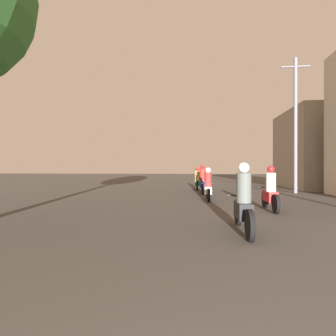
{
  "coord_description": "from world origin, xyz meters",
  "views": [
    {
      "loc": [
        -0.86,
        0.24,
        1.47
      ],
      "look_at": [
        -2.73,
        18.14,
        1.43
      ],
      "focal_mm": 28.0,
      "sensor_mm": 36.0,
      "label": 1
    }
  ],
  "objects_px": {
    "motorcycle_black": "(243,205)",
    "motorcycle_blue": "(203,182)",
    "utility_pole_far": "(295,123)",
    "motorcycle_red": "(270,193)",
    "motorcycle_white": "(208,187)",
    "motorcycle_green": "(197,181)",
    "building_right_far": "(321,149)"
  },
  "relations": [
    {
      "from": "motorcycle_blue",
      "to": "motorcycle_green",
      "type": "bearing_deg",
      "value": 105.87
    },
    {
      "from": "motorcycle_black",
      "to": "motorcycle_blue",
      "type": "relative_size",
      "value": 1.09
    },
    {
      "from": "motorcycle_black",
      "to": "building_right_far",
      "type": "relative_size",
      "value": 0.34
    },
    {
      "from": "motorcycle_black",
      "to": "building_right_far",
      "type": "bearing_deg",
      "value": 58.2
    },
    {
      "from": "motorcycle_green",
      "to": "motorcycle_white",
      "type": "bearing_deg",
      "value": -84.04
    },
    {
      "from": "motorcycle_green",
      "to": "building_right_far",
      "type": "relative_size",
      "value": 0.3
    },
    {
      "from": "motorcycle_black",
      "to": "motorcycle_red",
      "type": "bearing_deg",
      "value": 63.28
    },
    {
      "from": "motorcycle_green",
      "to": "building_right_far",
      "type": "height_order",
      "value": "building_right_far"
    },
    {
      "from": "motorcycle_red",
      "to": "motorcycle_blue",
      "type": "bearing_deg",
      "value": 120.39
    },
    {
      "from": "motorcycle_white",
      "to": "utility_pole_far",
      "type": "xyz_separation_m",
      "value": [
        5.12,
        3.73,
        3.43
      ]
    },
    {
      "from": "building_right_far",
      "to": "utility_pole_far",
      "type": "height_order",
      "value": "utility_pole_far"
    },
    {
      "from": "motorcycle_blue",
      "to": "motorcycle_white",
      "type": "bearing_deg",
      "value": -78.08
    },
    {
      "from": "motorcycle_white",
      "to": "motorcycle_green",
      "type": "xyz_separation_m",
      "value": [
        -0.44,
        5.29,
        0.01
      ]
    },
    {
      "from": "motorcycle_red",
      "to": "motorcycle_blue",
      "type": "distance_m",
      "value": 6.05
    },
    {
      "from": "motorcycle_black",
      "to": "utility_pole_far",
      "type": "height_order",
      "value": "utility_pole_far"
    },
    {
      "from": "utility_pole_far",
      "to": "motorcycle_white",
      "type": "bearing_deg",
      "value": -143.91
    },
    {
      "from": "motorcycle_red",
      "to": "utility_pole_far",
      "type": "xyz_separation_m",
      "value": [
        3.15,
        6.38,
        3.42
      ]
    },
    {
      "from": "motorcycle_green",
      "to": "utility_pole_far",
      "type": "bearing_deg",
      "value": -14.53
    },
    {
      "from": "motorcycle_red",
      "to": "motorcycle_blue",
      "type": "height_order",
      "value": "motorcycle_blue"
    },
    {
      "from": "motorcycle_white",
      "to": "utility_pole_far",
      "type": "height_order",
      "value": "utility_pole_far"
    },
    {
      "from": "motorcycle_green",
      "to": "motorcycle_black",
      "type": "bearing_deg",
      "value": -83.96
    },
    {
      "from": "motorcycle_blue",
      "to": "building_right_far",
      "type": "xyz_separation_m",
      "value": [
        8.51,
        4.83,
        2.11
      ]
    },
    {
      "from": "motorcycle_green",
      "to": "motorcycle_red",
      "type": "bearing_deg",
      "value": -71.95
    },
    {
      "from": "motorcycle_black",
      "to": "motorcycle_blue",
      "type": "height_order",
      "value": "motorcycle_blue"
    },
    {
      "from": "utility_pole_far",
      "to": "motorcycle_black",
      "type": "bearing_deg",
      "value": -115.75
    },
    {
      "from": "motorcycle_black",
      "to": "motorcycle_green",
      "type": "distance_m",
      "value": 11.16
    },
    {
      "from": "motorcycle_red",
      "to": "building_right_far",
      "type": "xyz_separation_m",
      "value": [
        6.37,
        10.49,
        2.15
      ]
    },
    {
      "from": "motorcycle_white",
      "to": "utility_pole_far",
      "type": "bearing_deg",
      "value": 35.86
    },
    {
      "from": "motorcycle_blue",
      "to": "motorcycle_red",
      "type": "bearing_deg",
      "value": -60.55
    },
    {
      "from": "motorcycle_white",
      "to": "building_right_far",
      "type": "relative_size",
      "value": 0.31
    },
    {
      "from": "motorcycle_black",
      "to": "utility_pole_far",
      "type": "bearing_deg",
      "value": 62.28
    },
    {
      "from": "building_right_far",
      "to": "utility_pole_far",
      "type": "bearing_deg",
      "value": -128.12
    }
  ]
}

